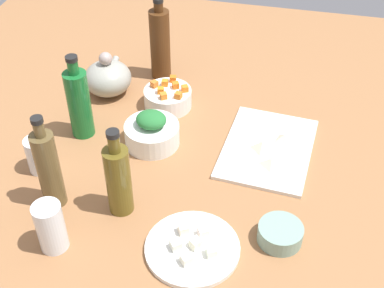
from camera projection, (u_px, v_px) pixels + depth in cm
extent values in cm
cube|color=#99663E|center=(192.00, 163.00, 138.41)|extent=(190.00, 190.00, 3.00)
cube|color=silver|center=(268.00, 148.00, 139.80)|extent=(33.02, 25.43, 1.00)
cylinder|color=white|center=(192.00, 248.00, 114.00)|extent=(21.00, 21.00, 1.20)
cylinder|color=white|center=(152.00, 134.00, 140.33)|extent=(14.80, 14.80, 6.04)
cylinder|color=white|center=(168.00, 98.00, 153.56)|extent=(14.03, 14.03, 5.61)
cylinder|color=#7EA291|center=(280.00, 234.00, 115.23)|extent=(10.07, 10.07, 4.14)
ellipsoid|color=#9D9D91|center=(108.00, 78.00, 157.56)|extent=(14.35, 14.24, 10.29)
sphere|color=#A99791|center=(106.00, 59.00, 153.19)|extent=(4.02, 4.02, 4.02)
cylinder|color=#9D9D91|center=(114.00, 64.00, 161.26)|extent=(5.38, 2.00, 3.93)
cylinder|color=#18652B|center=(79.00, 104.00, 139.42)|extent=(6.31, 6.31, 19.51)
cylinder|color=#18652B|center=(73.00, 67.00, 131.88)|extent=(2.84, 2.84, 3.80)
cylinder|color=black|center=(71.00, 58.00, 130.26)|extent=(3.16, 3.16, 1.20)
cylinder|color=#4C2A12|center=(160.00, 45.00, 161.00)|extent=(6.25, 6.25, 22.30)
cylinder|color=#4C2A12|center=(158.00, 7.00, 152.84)|extent=(2.81, 2.81, 2.94)
cylinder|color=black|center=(158.00, 0.00, 151.50)|extent=(3.12, 3.12, 1.20)
cylinder|color=brown|center=(49.00, 170.00, 119.08)|extent=(5.44, 5.44, 20.40)
cylinder|color=brown|center=(39.00, 129.00, 111.30)|extent=(2.45, 2.45, 3.69)
cylinder|color=black|center=(37.00, 120.00, 109.72)|extent=(2.72, 2.72, 1.20)
cylinder|color=brown|center=(119.00, 181.00, 118.14)|extent=(5.89, 5.89, 17.95)
cylinder|color=brown|center=(114.00, 144.00, 110.96)|extent=(2.65, 2.65, 4.27)
cylinder|color=black|center=(113.00, 134.00, 109.19)|extent=(2.95, 2.95, 1.20)
cylinder|color=white|center=(39.00, 155.00, 131.35)|extent=(6.24, 6.24, 9.51)
cylinder|color=white|center=(51.00, 227.00, 111.41)|extent=(6.27, 6.27, 12.35)
cube|color=orange|center=(161.00, 90.00, 150.16)|extent=(2.14, 2.14, 1.80)
cube|color=orange|center=(165.00, 83.00, 153.19)|extent=(1.99, 1.99, 1.80)
cube|color=orange|center=(178.00, 95.00, 148.27)|extent=(2.08, 2.08, 1.80)
cube|color=orange|center=(176.00, 85.00, 152.21)|extent=(2.44, 2.44, 1.80)
cube|color=orange|center=(164.00, 96.00, 148.07)|extent=(2.47, 2.47, 1.80)
cube|color=orange|center=(173.00, 79.00, 154.79)|extent=(2.03, 2.03, 1.80)
cube|color=orange|center=(154.00, 84.00, 152.68)|extent=(2.48, 2.48, 1.80)
cube|color=orange|center=(185.00, 88.00, 150.91)|extent=(2.44, 2.44, 1.80)
ellipsoid|color=#277334|center=(151.00, 120.00, 137.07)|extent=(8.75, 9.35, 4.05)
cube|color=white|center=(195.00, 243.00, 112.89)|extent=(3.10, 3.10, 2.20)
cube|color=#ECE8CB|center=(186.00, 259.00, 109.66)|extent=(3.11, 3.11, 2.20)
cube|color=silver|center=(176.00, 245.00, 112.56)|extent=(3.08, 3.08, 2.20)
cube|color=white|center=(211.00, 252.00, 111.19)|extent=(2.95, 2.95, 2.20)
cube|color=white|center=(203.00, 232.00, 115.33)|extent=(2.98, 2.98, 2.20)
cube|color=#F9E8CE|center=(183.00, 229.00, 115.95)|extent=(3.00, 3.00, 2.20)
pyramid|color=beige|center=(284.00, 138.00, 140.69)|extent=(5.56, 5.66, 2.28)
pyramid|color=beige|center=(262.00, 145.00, 138.18)|extent=(4.94, 4.77, 2.39)
pyramid|color=beige|center=(272.00, 162.00, 133.35)|extent=(4.46, 5.12, 2.02)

